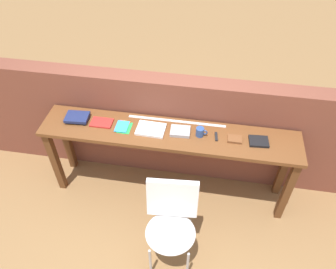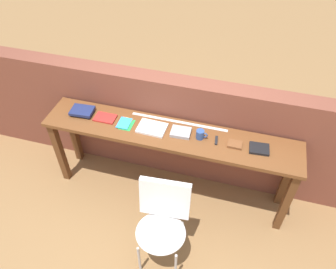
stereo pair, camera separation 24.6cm
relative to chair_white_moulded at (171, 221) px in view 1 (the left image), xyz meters
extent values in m
plane|color=olive|center=(-0.14, 0.43, -0.53)|extent=(40.00, 40.00, 0.00)
cube|color=brown|center=(-0.14, 1.07, 0.10)|extent=(6.00, 0.20, 1.25)
cube|color=brown|center=(-0.14, 0.73, 0.33)|extent=(2.50, 0.44, 0.04)
cube|color=#5B341A|center=(-1.33, 0.57, -0.11)|extent=(0.07, 0.07, 0.84)
cube|color=#5B341A|center=(1.05, 0.57, -0.11)|extent=(0.07, 0.07, 0.84)
cube|color=#5B341A|center=(-1.33, 0.89, -0.11)|extent=(0.07, 0.07, 0.84)
cube|color=#5B341A|center=(1.05, 0.89, -0.11)|extent=(0.07, 0.07, 0.84)
ellipsoid|color=white|center=(0.01, -0.07, -0.08)|extent=(0.47, 0.45, 0.08)
cube|color=white|center=(-0.01, 0.12, 0.16)|extent=(0.45, 0.14, 0.40)
cylinder|color=#B2B2B7|center=(-0.15, -0.24, -0.32)|extent=(0.02, 0.02, 0.41)
cylinder|color=#B2B2B7|center=(0.18, -0.21, -0.32)|extent=(0.02, 0.02, 0.41)
cylinder|color=#B2B2B7|center=(-0.17, 0.08, -0.32)|extent=(0.02, 0.02, 0.41)
cylinder|color=#B2B2B7|center=(0.16, 0.10, -0.32)|extent=(0.02, 0.02, 0.41)
cube|color=black|center=(-1.06, 0.76, 0.36)|extent=(0.23, 0.15, 0.02)
cube|color=navy|center=(-1.06, 0.76, 0.39)|extent=(0.24, 0.19, 0.03)
cube|color=red|center=(-0.81, 0.75, 0.36)|extent=(0.21, 0.14, 0.02)
cube|color=green|center=(-0.57, 0.72, 0.35)|extent=(0.12, 0.16, 0.00)
cube|color=yellow|center=(-0.59, 0.74, 0.36)|extent=(0.12, 0.16, 0.00)
cube|color=#E5334C|center=(-0.60, 0.74, 0.36)|extent=(0.13, 0.16, 0.00)
cube|color=#3399D8|center=(-0.60, 0.73, 0.36)|extent=(0.12, 0.17, 0.00)
cube|color=white|center=(-0.31, 0.73, 0.36)|extent=(0.28, 0.21, 0.02)
cube|color=#9E9EA3|center=(-0.03, 0.75, 0.37)|extent=(0.19, 0.16, 0.03)
cylinder|color=#2D4C8C|center=(0.15, 0.74, 0.40)|extent=(0.08, 0.08, 0.09)
torus|color=#2D4C8C|center=(0.20, 0.74, 0.40)|extent=(0.06, 0.01, 0.06)
cube|color=black|center=(0.31, 0.74, 0.36)|extent=(0.04, 0.11, 0.02)
cube|color=brown|center=(0.48, 0.73, 0.37)|extent=(0.13, 0.10, 0.02)
cube|color=black|center=(0.70, 0.73, 0.37)|extent=(0.19, 0.16, 0.02)
cube|color=silver|center=(-0.09, 0.90, 0.35)|extent=(0.97, 0.03, 0.00)
camera|label=1|loc=(0.22, -1.50, 2.50)|focal=35.00mm
camera|label=2|loc=(0.46, -1.44, 2.50)|focal=35.00mm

